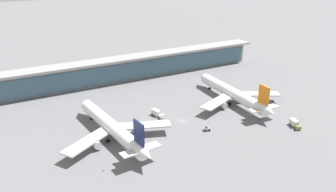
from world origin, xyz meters
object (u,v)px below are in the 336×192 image
service_truck_under_wing_grey (207,129)px  airliner_left_stand (112,127)px  safety_cone_charlie (143,158)px  airliner_centre_stand (233,94)px  safety_cone_alpha (103,170)px  service_truck_mid_apron_white (157,113)px  safety_cone_bravo (132,158)px  service_truck_near_nose_olive (295,123)px

service_truck_under_wing_grey → airliner_left_stand: bearing=160.5°
safety_cone_charlie → airliner_centre_stand: bearing=21.6°
service_truck_under_wing_grey → safety_cone_alpha: 51.10m
service_truck_mid_apron_white → safety_cone_alpha: (-38.58, -31.69, -1.37)m
airliner_centre_stand → safety_cone_bravo: 73.32m
safety_cone_alpha → safety_cone_charlie: 16.09m
service_truck_near_nose_olive → safety_cone_alpha: service_truck_near_nose_olive is taller
safety_cone_alpha → safety_cone_bravo: size_ratio=1.00×
safety_cone_alpha → safety_cone_bravo: (12.40, 2.32, 0.00)m
service_truck_under_wing_grey → airliner_centre_stand: bearing=32.1°
airliner_centre_stand → service_truck_near_nose_olive: airliner_centre_stand is taller
service_truck_near_nose_olive → service_truck_under_wing_grey: service_truck_near_nose_olive is taller
safety_cone_charlie → safety_cone_alpha: bearing=-178.2°
airliner_left_stand → airliner_centre_stand: 69.96m
airliner_left_stand → service_truck_near_nose_olive: size_ratio=8.39×
service_truck_under_wing_grey → safety_cone_bravo: bearing=-173.0°
safety_cone_bravo → airliner_left_stand: bearing=92.1°
service_truck_near_nose_olive → service_truck_mid_apron_white: bearing=140.0°
service_truck_near_nose_olive → service_truck_mid_apron_white: 64.08m
airliner_left_stand → airliner_centre_stand: size_ratio=1.00×
safety_cone_alpha → safety_cone_bravo: bearing=10.6°
safety_cone_charlie → safety_cone_bravo: bearing=153.7°
airliner_centre_stand → service_truck_under_wing_grey: bearing=-147.9°
service_truck_under_wing_grey → safety_cone_charlie: size_ratio=4.61×
airliner_centre_stand → service_truck_near_nose_olive: (6.22, -35.86, -3.68)m
airliner_left_stand → safety_cone_charlie: size_ratio=91.56×
service_truck_under_wing_grey → service_truck_mid_apron_white: size_ratio=0.42×
safety_cone_alpha → service_truck_under_wing_grey: bearing=7.9°
safety_cone_alpha → airliner_centre_stand: bearing=17.9°
service_truck_mid_apron_white → safety_cone_bravo: (-26.18, -29.37, -1.37)m
airliner_centre_stand → service_truck_near_nose_olive: bearing=-80.2°
airliner_centre_stand → safety_cone_charlie: bearing=-158.4°
airliner_centre_stand → safety_cone_charlie: size_ratio=91.54×
airliner_left_stand → airliner_centre_stand: same height
service_truck_near_nose_olive → service_truck_under_wing_grey: size_ratio=2.37×
airliner_centre_stand → safety_cone_bravo: airliner_centre_stand is taller
service_truck_mid_apron_white → safety_cone_bravo: 39.37m
safety_cone_alpha → service_truck_mid_apron_white: bearing=39.4°
airliner_left_stand → safety_cone_charlie: airliner_left_stand is taller
service_truck_near_nose_olive → safety_cone_alpha: (-87.69, 9.48, -1.37)m
service_truck_mid_apron_white → safety_cone_charlie: size_ratio=10.87×
service_truck_mid_apron_white → safety_cone_charlie: 38.49m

